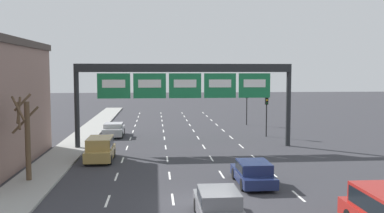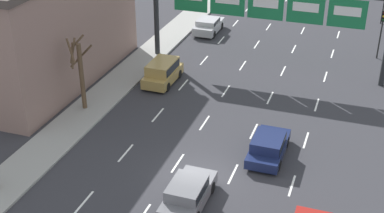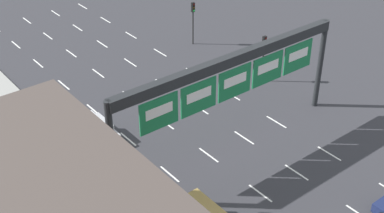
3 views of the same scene
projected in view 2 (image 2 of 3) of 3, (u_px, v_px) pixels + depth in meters
ground_plane at (199, 178)px, 29.44m from camera, size 220.00×220.00×0.00m
sidewalk_left at (48, 147)px, 32.22m from camera, size 2.80×110.00×0.15m
lane_dashes at (256, 81)px, 40.72m from camera, size 10.02×67.00×0.01m
building_near at (8, 19)px, 40.09m from camera, size 13.74×16.56×8.74m
car_navy at (268, 146)px, 31.06m from camera, size 1.92×4.28×1.39m
car_grey at (188, 193)px, 27.01m from camera, size 1.87×4.26×1.45m
car_silver at (208, 25)px, 49.92m from camera, size 1.96×4.14×1.37m
suv_gold at (163, 71)px, 39.96m from camera, size 1.90×4.05×1.73m
traffic_light_near_gantry at (382, 24)px, 43.30m from camera, size 0.30×0.35×4.12m
tree_bare_second at (80, 70)px, 35.29m from camera, size 1.51×1.93×5.07m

